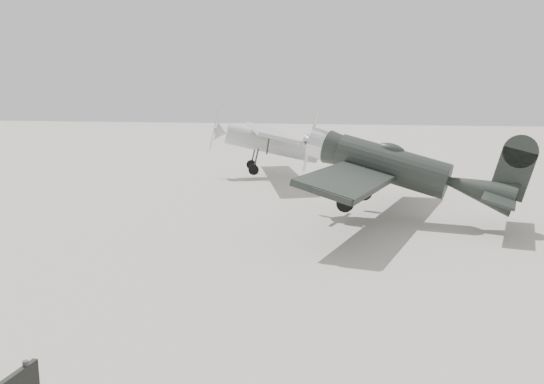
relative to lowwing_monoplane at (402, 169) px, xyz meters
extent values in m
plane|color=#AFAB9C|center=(-4.96, -7.11, -1.89)|extent=(160.00, 160.00, 0.00)
cylinder|color=black|center=(-0.35, 0.08, 0.07)|extent=(4.20, 2.11, 1.28)
cone|color=black|center=(2.59, -0.56, 0.11)|extent=(2.57, 1.67, 1.19)
cylinder|color=silver|center=(-3.08, 0.67, 0.07)|extent=(1.04, 1.28, 1.13)
cone|color=silver|center=(-3.61, 0.79, 0.07)|extent=(0.42, 0.57, 0.51)
cube|color=silver|center=(-3.55, 0.77, 0.07)|extent=(0.09, 0.17, 2.38)
ellipsoid|color=black|center=(-0.53, 0.12, 0.63)|extent=(1.11, 0.82, 0.42)
cube|color=black|center=(-0.98, 0.21, -0.25)|extent=(4.21, 11.13, 0.20)
cube|color=black|center=(3.31, -0.72, 0.16)|extent=(1.80, 3.96, 0.09)
cube|color=black|center=(3.44, -0.75, 0.93)|extent=(1.09, 0.32, 1.65)
cylinder|color=black|center=(-1.60, -0.91, -1.51)|extent=(0.64, 0.28, 0.62)
cylinder|color=black|center=(-1.07, 1.50, -1.51)|extent=(0.64, 0.28, 0.62)
cylinder|color=#333333|center=(-1.60, -0.91, -0.89)|extent=(0.12, 0.12, 1.28)
cylinder|color=#333333|center=(-1.07, 1.50, -0.89)|extent=(0.12, 0.12, 1.28)
cylinder|color=black|center=(3.53, -0.77, -0.28)|extent=(0.21, 0.11, 0.20)
cylinder|color=#A6A9AB|center=(-7.15, 10.04, -0.04)|extent=(5.44, 2.81, 1.13)
cone|color=#A6A9AB|center=(-3.74, 11.21, -0.04)|extent=(2.09, 1.58, 1.03)
cone|color=#A6A9AB|center=(-9.98, 9.07, -0.04)|extent=(0.93, 1.21, 1.07)
cube|color=#A6A9AB|center=(-10.37, 8.94, -0.04)|extent=(0.10, 0.15, 2.27)
cube|color=#A6A9AB|center=(-7.54, 9.90, 0.60)|extent=(5.52, 11.36, 0.19)
cube|color=#A6A9AB|center=(-3.25, 11.37, 0.01)|extent=(2.01, 3.62, 0.08)
cube|color=#A6A9AB|center=(-3.16, 11.41, 0.68)|extent=(0.90, 0.38, 1.34)
cylinder|color=black|center=(-7.57, 8.70, -1.60)|extent=(0.59, 0.32, 0.58)
cylinder|color=black|center=(-8.30, 10.84, -1.60)|extent=(0.59, 0.32, 0.58)
cylinder|color=#333333|center=(-7.57, 8.70, -1.02)|extent=(0.12, 0.12, 1.24)
cylinder|color=#333333|center=(-8.30, 10.84, -1.02)|extent=(0.12, 0.12, 1.24)
cylinder|color=black|center=(-3.06, 11.44, -0.35)|extent=(0.20, 0.13, 0.19)
camera|label=1|loc=(-0.20, -19.42, 2.50)|focal=35.00mm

